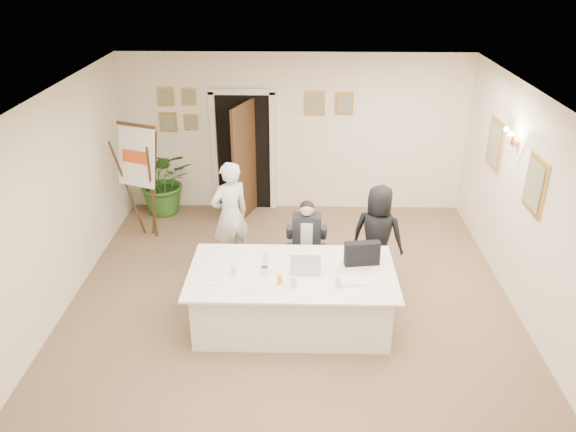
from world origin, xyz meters
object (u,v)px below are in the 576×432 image
(steel_jug, at_px, (265,271))
(conference_table, at_px, (292,297))
(seated_man, at_px, (306,243))
(potted_palm, at_px, (164,181))
(paper_stack, at_px, (351,281))
(laptop_bag, at_px, (362,253))
(oj_glass, at_px, (280,280))
(standing_man, at_px, (230,215))
(flip_chart, at_px, (145,187))
(laptop, at_px, (305,259))
(standing_woman, at_px, (377,236))

(steel_jug, bearing_deg, conference_table, 13.99)
(seated_man, bearing_deg, potted_palm, 137.19)
(conference_table, height_order, paper_stack, paper_stack)
(laptop_bag, relative_size, oj_glass, 3.38)
(seated_man, distance_m, standing_man, 1.22)
(seated_man, distance_m, flip_chart, 2.93)
(laptop, relative_size, paper_stack, 1.26)
(oj_glass, bearing_deg, standing_woman, 45.17)
(standing_man, distance_m, paper_stack, 2.35)
(standing_man, xyz_separation_m, steel_jug, (0.60, -1.55, 0.01))
(standing_woman, height_order, laptop, standing_woman)
(flip_chart, xyz_separation_m, potted_palm, (0.08, 0.94, -0.27))
(standing_man, bearing_deg, seated_man, 121.99)
(flip_chart, height_order, laptop, flip_chart)
(flip_chart, xyz_separation_m, standing_man, (1.48, -0.87, -0.06))
(laptop, relative_size, oj_glass, 2.93)
(standing_man, relative_size, laptop, 4.33)
(flip_chart, xyz_separation_m, laptop_bag, (3.28, -2.14, 0.05))
(conference_table, relative_size, laptop_bag, 5.80)
(standing_man, distance_m, potted_palm, 2.30)
(conference_table, relative_size, standing_man, 1.54)
(flip_chart, bearing_deg, standing_woman, -20.20)
(standing_woman, height_order, paper_stack, standing_woman)
(conference_table, bearing_deg, standing_man, 122.51)
(standing_man, xyz_separation_m, oj_glass, (0.79, -1.76, 0.02))
(oj_glass, bearing_deg, standing_man, 114.21)
(standing_man, relative_size, steel_jug, 14.98)
(standing_woman, height_order, steel_jug, standing_woman)
(conference_table, relative_size, flip_chart, 1.34)
(standing_man, bearing_deg, standing_woman, 132.59)
(laptop, height_order, steel_jug, laptop)
(standing_woman, relative_size, potted_palm, 1.21)
(laptop_bag, bearing_deg, standing_man, 136.94)
(conference_table, xyz_separation_m, standing_woman, (1.17, 1.02, 0.35))
(steel_jug, bearing_deg, laptop_bag, 13.21)
(standing_man, height_order, steel_jug, standing_man)
(conference_table, xyz_separation_m, laptop, (0.16, 0.06, 0.52))
(oj_glass, bearing_deg, laptop_bag, 26.31)
(conference_table, xyz_separation_m, steel_jug, (-0.33, -0.08, 0.44))
(laptop_bag, distance_m, steel_jug, 1.24)
(standing_man, distance_m, laptop_bag, 2.20)
(laptop_bag, xyz_separation_m, oj_glass, (-1.01, -0.50, -0.09))
(conference_table, bearing_deg, standing_woman, 41.04)
(conference_table, distance_m, oj_glass, 0.56)
(conference_table, xyz_separation_m, flip_chart, (-2.41, 2.34, 0.49))
(paper_stack, bearing_deg, flip_chart, 140.63)
(oj_glass, bearing_deg, seated_man, 76.00)
(seated_man, xyz_separation_m, steel_jug, (-0.52, -1.08, 0.20))
(potted_palm, bearing_deg, flip_chart, -94.98)
(seated_man, height_order, paper_stack, seated_man)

